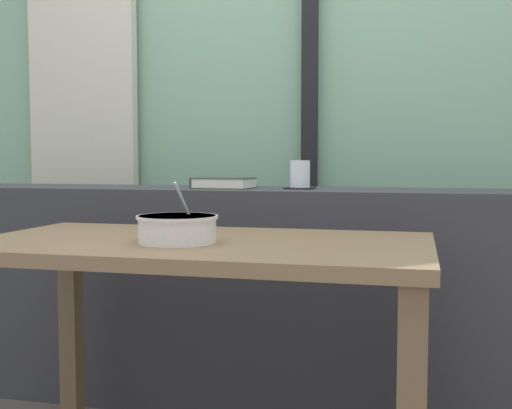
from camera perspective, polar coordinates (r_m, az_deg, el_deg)
name	(u,v)px	position (r m, az deg, el deg)	size (l,w,h in m)	color
outdoor_backdrop	(288,55)	(3.10, 2.85, 13.11)	(4.80, 0.08, 2.80)	#84B293
curtain_left_panel	(83,91)	(3.34, -15.16, 9.73)	(0.56, 0.06, 2.50)	beige
window_divider_post	(310,74)	(3.00, 4.81, 11.48)	(0.07, 0.05, 2.60)	black
dark_console_ledge	(248,296)	(2.41, -0.68, -8.16)	(2.80, 0.40, 0.80)	#38383D
breakfast_table	(201,279)	(1.73, -4.95, -6.64)	(1.21, 0.66, 0.70)	brown
coaster_square	(300,188)	(2.31, 3.93, 1.46)	(0.10, 0.10, 0.01)	black
juice_glass	(300,175)	(2.31, 3.94, 2.66)	(0.07, 0.07, 0.10)	white
closed_book	(223,183)	(2.37, -2.93, 1.94)	(0.23, 0.17, 0.04)	#334233
soup_bowl	(177,229)	(1.66, -7.01, -2.20)	(0.21, 0.21, 0.16)	silver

